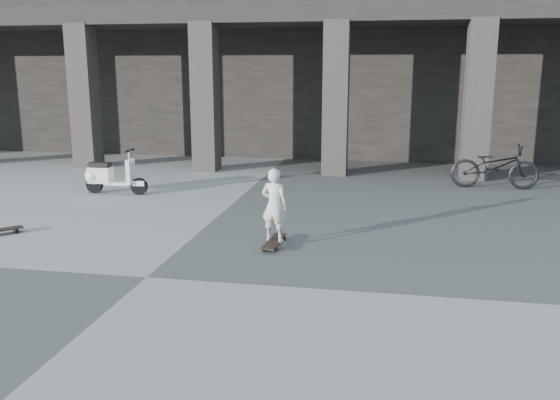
% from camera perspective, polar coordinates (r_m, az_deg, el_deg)
% --- Properties ---
extents(ground, '(90.00, 90.00, 0.00)m').
position_cam_1_polar(ground, '(8.40, -12.73, -7.27)').
color(ground, '#464644').
rests_on(ground, ground).
extents(colonnade, '(28.00, 8.82, 6.00)m').
position_cam_1_polar(colonnade, '(21.24, 1.86, 13.23)').
color(colonnade, black).
rests_on(colonnade, ground).
extents(longboard, '(0.26, 0.92, 0.09)m').
position_cam_1_polar(longboard, '(9.57, -0.55, -4.03)').
color(longboard, black).
rests_on(longboard, ground).
extents(child, '(0.48, 0.37, 1.18)m').
position_cam_1_polar(child, '(9.41, -0.55, -0.47)').
color(child, beige).
rests_on(child, longboard).
extents(scooter, '(1.47, 0.48, 1.03)m').
position_cam_1_polar(scooter, '(14.04, -16.44, 2.24)').
color(scooter, black).
rests_on(scooter, ground).
extents(bicycle, '(2.02, 0.73, 1.05)m').
position_cam_1_polar(bicycle, '(14.92, 19.95, 3.06)').
color(bicycle, black).
rests_on(bicycle, ground).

